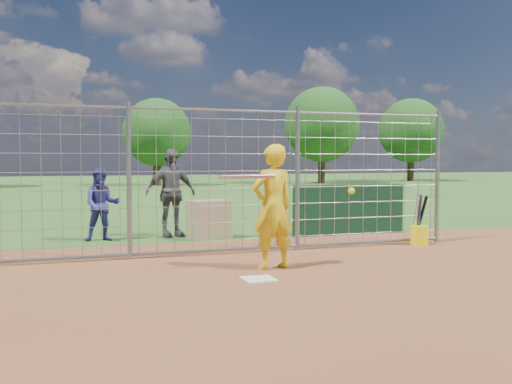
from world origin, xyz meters
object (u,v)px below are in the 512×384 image
object	(u,v)px
equipment_bin	(209,220)
bucket_with_bats	(419,233)
batter	(273,207)
bystander_a	(102,204)
bystander_b	(170,193)

from	to	relation	value
equipment_bin	bucket_with_bats	bearing A→B (deg)	-48.25
batter	bucket_with_bats	world-z (taller)	batter
bystander_a	bucket_with_bats	distance (m)	6.30
bystander_b	bucket_with_bats	size ratio (longest dim) A/B	1.93
bystander_b	bucket_with_bats	xyz separation A→B (m)	(4.30, -2.77, -0.69)
equipment_bin	batter	bearing A→B (deg)	-104.99
bucket_with_bats	equipment_bin	bearing A→B (deg)	148.77
batter	bucket_with_bats	bearing A→B (deg)	-171.08
bystander_a	bucket_with_bats	size ratio (longest dim) A/B	1.52
equipment_bin	bucket_with_bats	distance (m)	4.22
batter	bystander_a	distance (m)	4.45
equipment_bin	bucket_with_bats	xyz separation A→B (m)	(3.60, -2.18, -0.15)
bystander_a	bystander_b	world-z (taller)	bystander_b
batter	bystander_b	bearing A→B (deg)	-89.94
equipment_bin	bystander_a	bearing A→B (deg)	153.23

